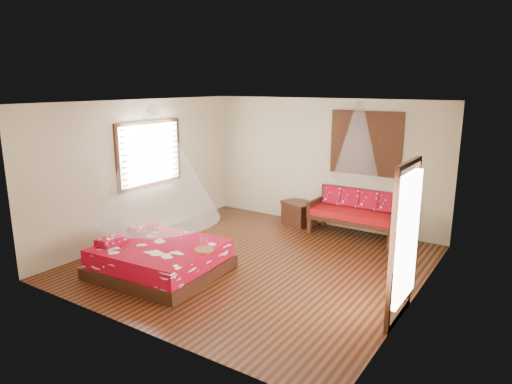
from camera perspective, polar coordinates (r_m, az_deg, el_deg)
room at (r=7.81m, az=-0.16°, el=0.83°), size 5.54×5.54×2.84m
bed at (r=7.87m, az=-11.96°, el=-8.13°), size 2.06×1.89×0.63m
daybed at (r=9.68m, az=12.42°, el=-2.37°), size 1.83×0.81×0.95m
storage_chest at (r=10.34m, az=5.43°, el=-2.61°), size 0.89×0.77×0.51m
shutter_panel at (r=9.72m, az=13.55°, el=5.94°), size 1.52×0.06×1.32m
window_left at (r=9.63m, az=-13.11°, el=4.69°), size 0.10×1.74×1.34m
glazed_door at (r=6.29m, az=17.88°, el=-6.13°), size 0.08×1.02×2.16m
wine_tray at (r=7.36m, az=-6.50°, el=-6.84°), size 0.30×0.30×0.24m
mosquito_net_main at (r=7.43m, az=-12.47°, el=3.40°), size 2.03×2.03×1.80m
mosquito_net_daybed at (r=9.27m, az=12.58°, el=6.27°), size 0.91×0.91×1.50m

